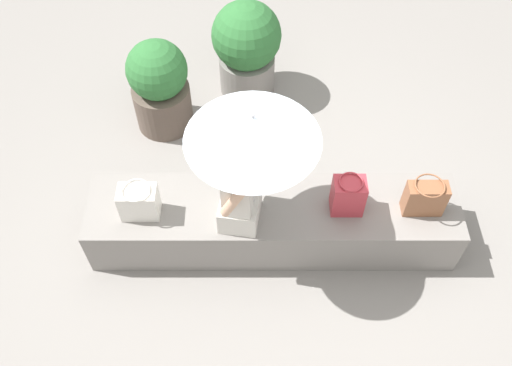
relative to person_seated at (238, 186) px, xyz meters
name	(u,v)px	position (x,y,z in m)	size (l,w,h in m)	color
ground_plane	(271,237)	(0.25, 0.11, -0.85)	(14.00, 14.00, 0.00)	gray
stone_bench	(272,222)	(0.25, 0.11, -0.62)	(2.86, 0.63, 0.46)	gray
person_seated	(238,186)	(0.00, 0.00, 0.00)	(0.33, 0.49, 0.90)	beige
parasol	(251,128)	(0.10, -0.01, 0.60)	(0.87, 0.87, 1.11)	#B7B7BC
handbag_black	(138,202)	(-0.74, 0.04, -0.25)	(0.28, 0.21, 0.29)	silver
tote_bag_canvas	(424,197)	(1.36, 0.07, -0.24)	(0.30, 0.22, 0.31)	brown
shoulder_bag_spare	(347,195)	(0.80, 0.08, -0.23)	(0.24, 0.18, 0.34)	#B2333D
planter_near	(245,47)	(0.03, 1.91, -0.33)	(0.66, 0.66, 0.98)	gray
planter_far	(158,86)	(-0.76, 1.42, -0.38)	(0.55, 0.55, 0.93)	brown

